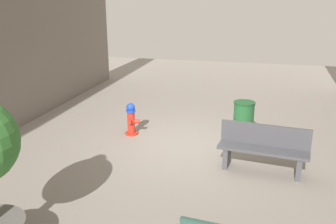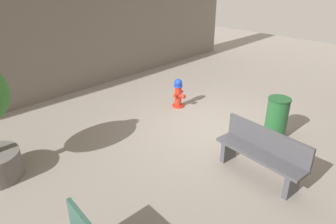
% 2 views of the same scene
% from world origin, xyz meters
% --- Properties ---
extents(ground_plane, '(23.40, 23.40, 0.00)m').
position_xyz_m(ground_plane, '(0.00, 0.00, 0.00)').
color(ground_plane, gray).
extents(fire_hydrant, '(0.39, 0.42, 0.84)m').
position_xyz_m(fire_hydrant, '(1.49, -0.35, 0.42)').
color(fire_hydrant, red).
rests_on(fire_hydrant, ground_plane).
extents(bench_near, '(1.82, 0.64, 0.95)m').
position_xyz_m(bench_near, '(-1.77, 0.91, 0.50)').
color(bench_near, '#4C4C51').
rests_on(bench_near, ground_plane).
extents(trash_bin, '(0.51, 0.51, 0.98)m').
position_xyz_m(trash_bin, '(-1.30, -0.66, 0.49)').
color(trash_bin, '#266633').
rests_on(trash_bin, ground_plane).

